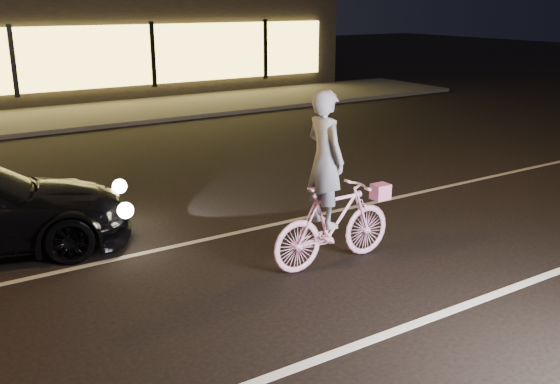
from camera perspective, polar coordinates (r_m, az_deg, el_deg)
ground at (r=7.61m, az=-1.01°, el=-9.24°), size 90.00×90.00×0.00m
lane_stripe_near at (r=6.54m, az=6.13°, el=-14.08°), size 60.00×0.12×0.01m
lane_stripe_far at (r=9.23m, az=-7.57°, el=-4.49°), size 60.00×0.10×0.01m
sidewalk at (r=19.43m, az=-21.73°, el=6.09°), size 30.00×4.00×0.12m
cyclist at (r=8.14m, az=4.71°, el=-1.18°), size 1.86×0.64×2.34m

